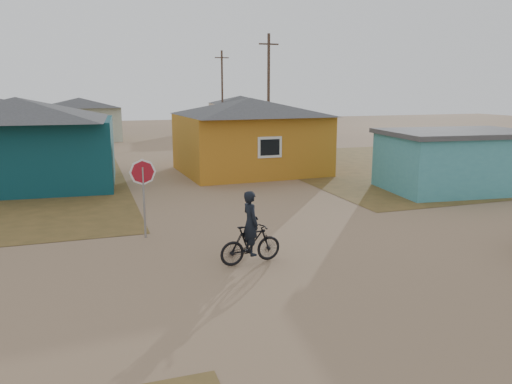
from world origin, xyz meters
TOP-DOWN VIEW (x-y plane):
  - ground at (0.00, 0.00)m, footprint 120.00×120.00m
  - grass_ne at (14.00, 13.00)m, footprint 20.00×18.00m
  - house_teal at (-8.50, 13.50)m, footprint 8.93×7.08m
  - house_yellow at (2.50, 14.00)m, footprint 7.72×6.76m
  - shed_turquoise at (9.50, 6.50)m, footprint 6.71×4.93m
  - house_pale_west at (-6.00, 34.00)m, footprint 7.04×6.15m
  - house_beige_east at (10.00, 40.00)m, footprint 6.95×6.05m
  - utility_pole_near at (6.50, 22.00)m, footprint 1.40×0.20m
  - utility_pole_far at (7.50, 38.00)m, footprint 1.40×0.20m
  - stop_sign at (-4.18, 3.63)m, footprint 0.74×0.30m
  - cyclist at (-1.89, 0.54)m, footprint 1.71×0.67m

SIDE VIEW (x-z plane):
  - ground at x=0.00m, z-range 0.00..0.00m
  - grass_ne at x=14.00m, z-range 0.00..0.01m
  - cyclist at x=-1.89m, z-range -0.26..1.63m
  - shed_turquoise at x=9.50m, z-range 0.01..2.61m
  - stop_sign at x=-4.18m, z-range 0.57..2.94m
  - house_pale_west at x=-6.00m, z-range 0.06..3.66m
  - house_beige_east at x=10.00m, z-range 0.06..3.66m
  - house_yellow at x=2.50m, z-range 0.05..3.95m
  - house_teal at x=-8.50m, z-range 0.05..4.05m
  - utility_pole_near at x=6.50m, z-range 0.14..8.14m
  - utility_pole_far at x=7.50m, z-range 0.14..8.14m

